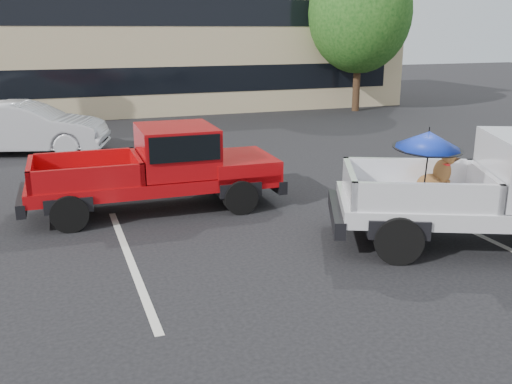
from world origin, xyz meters
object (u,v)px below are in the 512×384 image
tree_back (236,12)px  red_pickup (170,164)px  silver_sedan (26,128)px  tree_right (360,13)px

tree_back → red_pickup: size_ratio=1.39×
red_pickup → silver_sedan: red_pickup is taller
tree_back → silver_sedan: bearing=-129.9°
tree_back → silver_sedan: tree_back is taller
tree_back → red_pickup: 21.30m
tree_right → tree_back: 8.55m
red_pickup → tree_back: bearing=69.5°
tree_right → silver_sedan: (-13.66, -4.77, -3.46)m
tree_right → red_pickup: (-10.80, -11.51, -3.29)m
red_pickup → silver_sedan: bearing=114.3°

